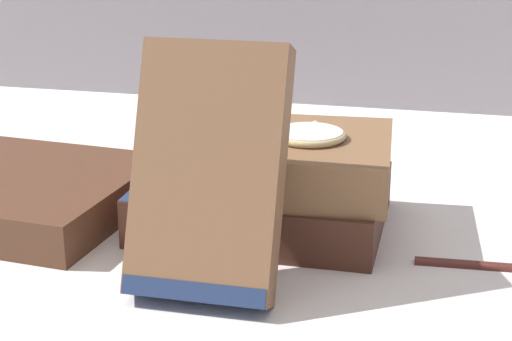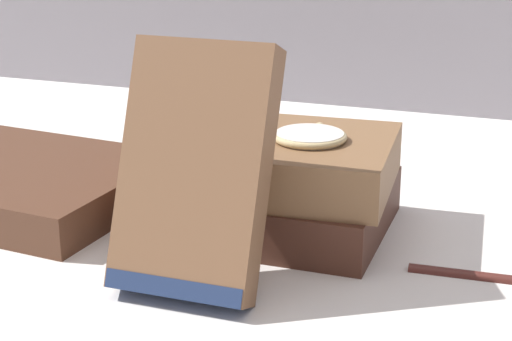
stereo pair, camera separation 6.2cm
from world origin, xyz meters
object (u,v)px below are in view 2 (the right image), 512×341
(book_flat_bottom, at_px, (259,202))
(book_leaning_front, at_px, (194,177))
(book_side_left, at_px, (8,180))
(pocket_watch, at_px, (310,136))
(reading_glasses, at_px, (287,167))
(book_flat_top, at_px, (268,160))

(book_flat_bottom, xyz_separation_m, book_leaning_front, (-0.00, -0.11, 0.06))
(book_side_left, relative_size, pocket_watch, 4.14)
(book_flat_bottom, bearing_deg, pocket_watch, -6.95)
(book_side_left, bearing_deg, book_flat_bottom, 9.45)
(book_side_left, relative_size, reading_glasses, 2.04)
(book_leaning_front, height_order, reading_glasses, book_leaning_front)
(book_flat_top, distance_m, reading_glasses, 0.15)
(pocket_watch, xyz_separation_m, reading_glasses, (-0.06, 0.14, -0.07))
(book_flat_top, relative_size, reading_glasses, 1.54)
(book_flat_top, height_order, book_side_left, book_flat_top)
(book_leaning_front, relative_size, reading_glasses, 1.36)
(book_side_left, xyz_separation_m, book_leaning_front, (0.21, -0.10, 0.06))
(book_flat_top, bearing_deg, pocket_watch, -5.38)
(book_flat_top, height_order, pocket_watch, pocket_watch)
(reading_glasses, bearing_deg, book_flat_top, -92.56)
(book_side_left, distance_m, reading_glasses, 0.25)
(book_flat_top, xyz_separation_m, book_leaning_front, (-0.01, -0.11, 0.02))
(book_leaning_front, bearing_deg, book_flat_top, 83.26)
(book_side_left, height_order, pocket_watch, pocket_watch)
(book_side_left, relative_size, book_leaning_front, 1.50)
(book_flat_bottom, height_order, reading_glasses, book_flat_bottom)
(book_side_left, bearing_deg, reading_glasses, 43.04)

